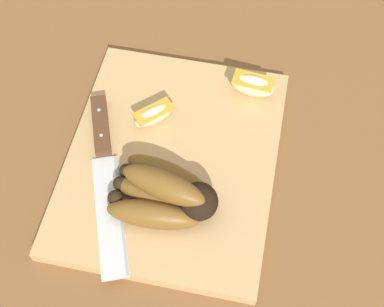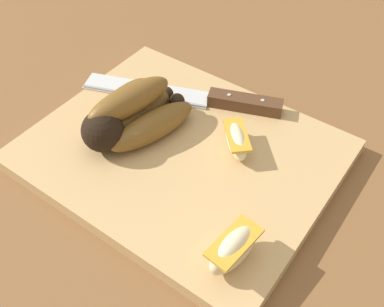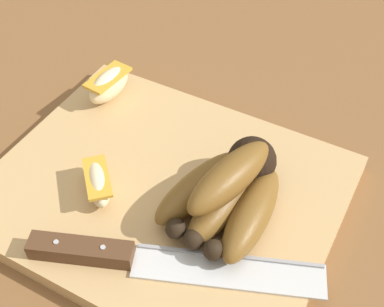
# 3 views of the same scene
# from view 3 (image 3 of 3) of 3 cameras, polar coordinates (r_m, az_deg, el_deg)

# --- Properties ---
(ground_plane) EXTENTS (6.00, 6.00, 0.00)m
(ground_plane) POSITION_cam_3_polar(r_m,az_deg,el_deg) (0.58, -0.76, -4.37)
(ground_plane) COLOR brown
(cutting_board) EXTENTS (0.36, 0.29, 0.02)m
(cutting_board) POSITION_cam_3_polar(r_m,az_deg,el_deg) (0.56, -3.11, -4.28)
(cutting_board) COLOR tan
(cutting_board) RESTS_ON ground_plane
(banana_bunch) EXTENTS (0.12, 0.15, 0.07)m
(banana_bunch) POSITION_cam_3_polar(r_m,az_deg,el_deg) (0.52, 4.18, -4.01)
(banana_bunch) COLOR black
(banana_bunch) RESTS_ON cutting_board
(chefs_knife) EXTENTS (0.27, 0.13, 0.02)m
(chefs_knife) POSITION_cam_3_polar(r_m,az_deg,el_deg) (0.50, -6.67, -11.25)
(chefs_knife) COLOR silver
(chefs_knife) RESTS_ON cutting_board
(apple_wedge_near) EXTENTS (0.06, 0.06, 0.03)m
(apple_wedge_near) POSITION_cam_3_polar(r_m,az_deg,el_deg) (0.55, -10.29, -3.17)
(apple_wedge_near) COLOR beige
(apple_wedge_near) RESTS_ON cutting_board
(apple_wedge_middle) EXTENTS (0.03, 0.07, 0.04)m
(apple_wedge_middle) POSITION_cam_3_polar(r_m,az_deg,el_deg) (0.66, -9.14, 7.50)
(apple_wedge_middle) COLOR beige
(apple_wedge_middle) RESTS_ON cutting_board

